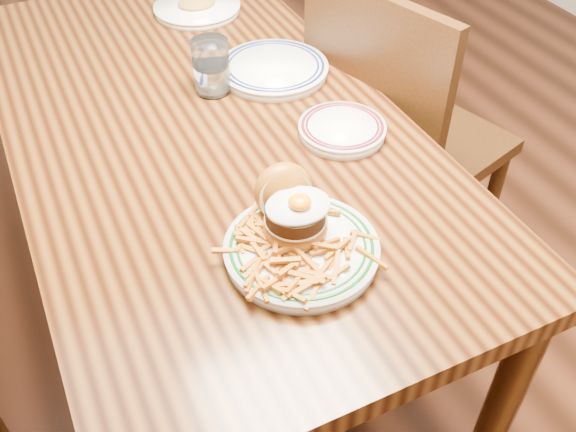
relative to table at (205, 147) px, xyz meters
name	(u,v)px	position (x,y,z in m)	size (l,w,h in m)	color
floor	(224,320)	(0.00, 0.00, -0.66)	(6.00, 6.00, 0.00)	black
table	(205,147)	(0.00, 0.00, 0.00)	(0.85, 1.60, 0.75)	black
chair_right	(396,137)	(0.55, -0.01, -0.14)	(0.57, 0.57, 0.98)	#39220C
main_plate	(298,235)	(0.01, -0.48, 0.12)	(0.28, 0.29, 0.13)	white
side_plate	(342,129)	(0.25, -0.20, 0.11)	(0.19, 0.20, 0.03)	white
rear_plate	(273,69)	(0.22, 0.10, 0.10)	(0.27, 0.27, 0.03)	white
water_glass	(212,70)	(0.06, 0.09, 0.15)	(0.09, 0.09, 0.13)	white
far_plate	(197,8)	(0.17, 0.51, 0.10)	(0.25, 0.25, 0.04)	white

